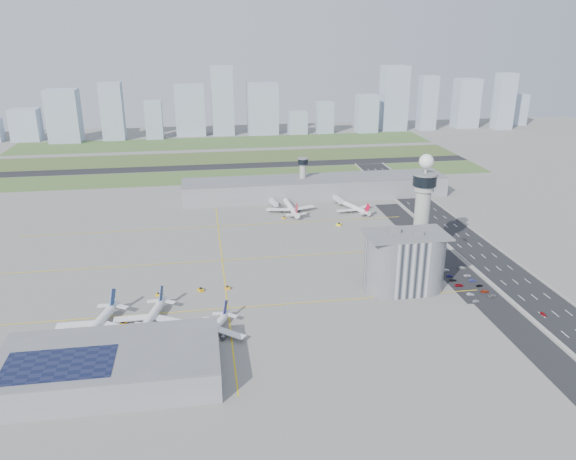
{
  "coord_description": "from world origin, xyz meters",
  "views": [
    {
      "loc": [
        -48.85,
        -275.58,
        130.74
      ],
      "look_at": [
        0.0,
        35.0,
        15.0
      ],
      "focal_mm": 35.0,
      "sensor_mm": 36.0,
      "label": 1
    }
  ],
  "objects": [
    {
      "name": "grass_strip_1",
      "position": [
        -20.0,
        300.0,
        0.04
      ],
      "size": [
        480.0,
        60.0,
        0.08
      ],
      "primitive_type": "cube",
      "color": "#485D2C",
      "rests_on": "ground"
    },
    {
      "name": "skyline_bldg_10",
      "position": [
        73.27,
        423.68,
        13.87
      ],
      "size": [
        23.01,
        18.41,
        27.75
      ],
      "primitive_type": "cube",
      "color": "#9EADC1",
      "rests_on": "ground"
    },
    {
      "name": "grass_strip_2",
      "position": [
        -20.0,
        380.0,
        0.04
      ],
      "size": [
        480.0,
        70.0,
        0.08
      ],
      "primitive_type": "cube",
      "color": "#486B32",
      "rests_on": "ground"
    },
    {
      "name": "skyline_bldg_17",
      "position": [
        382.05,
        443.29,
        20.53
      ],
      "size": [
        22.64,
        18.11,
        41.06
      ],
      "primitive_type": "cube",
      "color": "#9EADC1",
      "rests_on": "ground"
    },
    {
      "name": "airplane_far_a",
      "position": [
        14.29,
        114.34,
        6.09
      ],
      "size": [
        39.68,
        45.78,
        12.19
      ],
      "primitive_type": null,
      "rotation": [
        0.0,
        0.0,
        1.63
      ],
      "color": "white",
      "rests_on": "ground"
    },
    {
      "name": "car_lot_1",
      "position": [
        83.71,
        -34.96,
        0.64
      ],
      "size": [
        4.0,
        1.72,
        1.28
      ],
      "primitive_type": "imported",
      "rotation": [
        0.0,
        0.0,
        1.47
      ],
      "color": "#9394A2",
      "rests_on": "ground"
    },
    {
      "name": "secondary_tower",
      "position": [
        30.0,
        150.0,
        18.8
      ],
      "size": [
        8.6,
        8.6,
        31.9
      ],
      "color": "#ADAAA5",
      "rests_on": "ground"
    },
    {
      "name": "skyline_bldg_5",
      "position": [
        -150.11,
        419.66,
        33.44
      ],
      "size": [
        25.49,
        20.39,
        66.89
      ],
      "primitive_type": "cube",
      "color": "#9EADC1",
      "rests_on": "ground"
    },
    {
      "name": "skyline_bldg_8",
      "position": [
        -19.42,
        431.56,
        41.69
      ],
      "size": [
        26.33,
        21.06,
        83.39
      ],
      "primitive_type": "cube",
      "color": "#9EADC1",
      "rests_on": "ground"
    },
    {
      "name": "jet_bridge_far_0",
      "position": [
        2.0,
        132.0,
        2.85
      ],
      "size": [
        5.39,
        14.31,
        5.7
      ],
      "primitive_type": null,
      "rotation": [
        0.0,
        0.0,
        -1.4
      ],
      "color": "silver",
      "rests_on": "ground"
    },
    {
      "name": "runway",
      "position": [
        -20.0,
        262.0,
        0.06
      ],
      "size": [
        480.0,
        22.0,
        0.1
      ],
      "primitive_type": "cube",
      "color": "black",
      "rests_on": "ground"
    },
    {
      "name": "car_hw_0",
      "position": [
        108.53,
        -60.19,
        0.61
      ],
      "size": [
        1.62,
        3.64,
        1.21
      ],
      "primitive_type": "imported",
      "rotation": [
        0.0,
        0.0,
        0.05
      ],
      "color": "maroon",
      "rests_on": "ground"
    },
    {
      "name": "taxiway_line_v",
      "position": [
        -40.0,
        30.0,
        0.01
      ],
      "size": [
        0.6,
        260.0,
        0.01
      ],
      "primitive_type": "cube",
      "color": "yellow",
      "rests_on": "ground"
    },
    {
      "name": "tug_3",
      "position": [
        -52.87,
        -8.76,
        0.94
      ],
      "size": [
        3.45,
        3.88,
        1.87
      ],
      "primitive_type": null,
      "rotation": [
        0.0,
        0.0,
        -2.66
      ],
      "color": "#DFA30A",
      "rests_on": "ground"
    },
    {
      "name": "tug_0",
      "position": [
        -88.81,
        -38.94,
        0.9
      ],
      "size": [
        3.4,
        3.76,
        1.8
      ],
      "primitive_type": null,
      "rotation": [
        0.0,
        0.0,
        2.62
      ],
      "color": "#FEA415",
      "rests_on": "ground"
    },
    {
      "name": "terminal_pier",
      "position": [
        40.0,
        148.0,
        7.9
      ],
      "size": [
        210.0,
        32.0,
        15.8
      ],
      "color": "gray",
      "rests_on": "ground"
    },
    {
      "name": "car_lot_6",
      "position": [
        93.88,
        -38.53,
        0.64
      ],
      "size": [
        4.75,
        2.5,
        1.28
      ],
      "primitive_type": "imported",
      "rotation": [
        0.0,
        0.0,
        1.66
      ],
      "color": "gray",
      "rests_on": "ground"
    },
    {
      "name": "barrier_left",
      "position": [
        101.0,
        0.0,
        0.6
      ],
      "size": [
        0.6,
        500.0,
        1.2
      ],
      "primitive_type": "cube",
      "color": "#9E9E99",
      "rests_on": "ground"
    },
    {
      "name": "grass_strip_0",
      "position": [
        -20.0,
        225.0,
        0.04
      ],
      "size": [
        480.0,
        50.0,
        0.08
      ],
      "primitive_type": "cube",
      "color": "#4E6D33",
      "rests_on": "ground"
    },
    {
      "name": "tug_5",
      "position": [
        42.34,
        78.43,
        0.99
      ],
      "size": [
        4.1,
        3.99,
        1.98
      ],
      "primitive_type": null,
      "rotation": [
        0.0,
        0.0,
        0.86
      ],
      "color": "yellow",
      "rests_on": "ground"
    },
    {
      "name": "airplane_near_a",
      "position": [
        -99.83,
        -44.75,
        6.24
      ],
      "size": [
        49.06,
        53.56,
        12.48
      ],
      "primitive_type": null,
      "rotation": [
        0.0,
        0.0,
        -1.86
      ],
      "color": "white",
      "rests_on": "ground"
    },
    {
      "name": "skyline_bldg_7",
      "position": [
        -59.44,
        436.89,
        30.61
      ],
      "size": [
        35.76,
        28.61,
        61.22
      ],
      "primitive_type": "cube",
      "color": "#9EADC1",
      "rests_on": "ground"
    },
    {
      "name": "tug_1",
      "position": [
        -74.25,
        -10.81,
        0.8
      ],
      "size": [
        2.91,
        2.13,
        1.6
      ],
      "primitive_type": null,
      "rotation": [
        0.0,
        0.0,
        1.48
      ],
      "color": "#E4B907",
      "rests_on": "ground"
    },
    {
      "name": "landside_road",
      "position": [
        90.0,
        -10.0,
        0.04
      ],
      "size": [
        18.0,
        260.0,
        0.08
      ],
      "primitive_type": "cube",
      "color": "black",
      "rests_on": "ground"
    },
    {
      "name": "skyline_bldg_15",
      "position": [
        302.83,
        435.54,
        31.7
      ],
      "size": [
        30.25,
        24.2,
        63.4
      ],
      "primitive_type": "cube",
      "color": "#9EADC1",
      "rests_on": "ground"
    },
    {
      "name": "car_lot_3",
      "position": [
        82.11,
        -17.72,
        0.57
      ],
      "size": [
        3.93,
        1.61,
        1.14
      ],
      "primitive_type": "imported",
      "rotation": [
        0.0,
        0.0,
        1.57
      ],
      "color": "black",
      "rests_on": "ground"
    },
    {
      "name": "taxiway_line_h_0",
      "position": [
        -40.0,
        -30.0,
        0.01
      ],
      "size": [
        260.0,
        0.6,
        0.01
      ],
      "primitive_type": "cube",
      "color": "yellow",
      "rests_on": "ground"
    },
    {
      "name": "near_terminal",
      "position": [
        -88.07,
        -82.02,
        6.43
      ],
      "size": [
        84.0,
        42.0,
        13.0
      ],
      "color": "gray",
      "rests_on": "ground"
    },
    {
      "name": "skyline_bldg_4",
      "position": [
        -204.47,
        415.19,
        30.18
      ],
      "size": [
        35.81,
        28.65,
        60.36
      ],
      "primitive_type": "cube",
      "color": "#9EADC1",
      "rests_on": "ground"
    },
    {
      "name": "jet_bridge_near_1",
      "position": [
        -83.0,
        -61.0,
        2.85
      ],
      "size": [
        5.39,
        14.31,
        5.7
      ],
      "primitive_type": null,
      "rotation": [
        0.0,
        0.0,
        1.4
      ],
      "color": "silver",
      "rests_on": "ground"
    },
    {
      "name": "car_lot_10",
      "position": [
        92.44,
        -13.5,
        0.59
      ],
      "size": [
        4.26,
        2.04,
        1.17
      ],
      "primitive_type": "imported",
      "rotation": [
        0.0,
        0.0,
        1.55
      ],
      "color": "silver",
      "rests_on": "ground"
    },
    {
      "name": "car_lot_8",
      "position": [
        93.13,
        -26.26,
        0.6
      ],
      "size": [
        3.69,
        1.9,
        1.2
      ],
      "primitive_type": "imported",
      "rotation": [
        0.0,
        0.0,
        1.71
      ],
      "color": "black",
      "rests_on": "ground"
    },
    {
      "name": "car_hw_1",
      "position": [
        116.02,
        38.88,
        0.57
      ],
      "size": [
        1.6,
        3.56,
        1.14
      ],
      "primitive_type": "imported",
      "rotation": [
        0.0,
        0.0,
        -0.12
      ],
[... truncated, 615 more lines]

